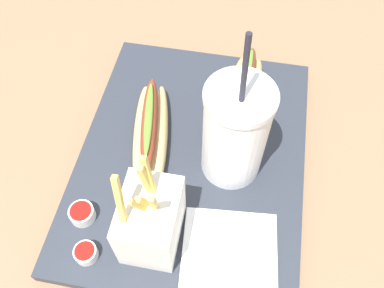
{
  "coord_description": "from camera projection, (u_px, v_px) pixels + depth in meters",
  "views": [
    {
      "loc": [
        0.32,
        0.06,
        0.55
      ],
      "look_at": [
        0.0,
        0.0,
        0.05
      ],
      "focal_mm": 37.76,
      "sensor_mm": 36.0,
      "label": 1
    }
  ],
  "objects": [
    {
      "name": "soda_cup",
      "position": [
        235.0,
        133.0,
        0.54
      ],
      "size": [
        0.09,
        0.09,
        0.26
      ],
      "color": "white",
      "rests_on": "food_tray"
    },
    {
      "name": "ketchup_cup_1",
      "position": [
        86.0,
        253.0,
        0.53
      ],
      "size": [
        0.03,
        0.03,
        0.02
      ],
      "color": "white",
      "rests_on": "food_tray"
    },
    {
      "name": "fries_basket",
      "position": [
        151.0,
        221.0,
        0.51
      ],
      "size": [
        0.09,
        0.07,
        0.17
      ],
      "color": "white",
      "rests_on": "food_tray"
    },
    {
      "name": "hot_dog_2",
      "position": [
        150.0,
        130.0,
        0.62
      ],
      "size": [
        0.2,
        0.09,
        0.06
      ],
      "color": "#DBB775",
      "rests_on": "food_tray"
    },
    {
      "name": "food_tray",
      "position": [
        192.0,
        158.0,
        0.63
      ],
      "size": [
        0.44,
        0.34,
        0.02
      ],
      "primitive_type": "cube",
      "color": "#2D333D",
      "rests_on": "ground_plane"
    },
    {
      "name": "hot_dog_1",
      "position": [
        244.0,
        88.0,
        0.66
      ],
      "size": [
        0.16,
        0.06,
        0.06
      ],
      "color": "tan",
      "rests_on": "food_tray"
    },
    {
      "name": "ground_plane",
      "position": [
        192.0,
        164.0,
        0.65
      ],
      "size": [
        2.4,
        2.4,
        0.02
      ],
      "primitive_type": "cube",
      "color": "#8C6B4C"
    },
    {
      "name": "ketchup_cup_2",
      "position": [
        82.0,
        213.0,
        0.56
      ],
      "size": [
        0.03,
        0.03,
        0.02
      ],
      "color": "white",
      "rests_on": "food_tray"
    },
    {
      "name": "napkin_stack",
      "position": [
        229.0,
        255.0,
        0.53
      ],
      "size": [
        0.13,
        0.14,
        0.01
      ],
      "primitive_type": "cube",
      "rotation": [
        0.0,
        0.0,
        0.09
      ],
      "color": "white",
      "rests_on": "food_tray"
    }
  ]
}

